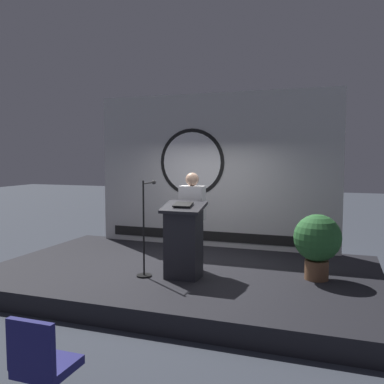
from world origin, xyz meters
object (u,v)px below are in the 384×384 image
(podium, at_px, (183,241))
(potted_plant, at_px, (317,241))
(speaker_person, at_px, (192,221))
(audience_chair_left, at_px, (42,361))
(microphone_stand, at_px, (145,242))

(podium, relative_size, potted_plant, 1.18)
(speaker_person, bearing_deg, podium, -87.00)
(podium, bearing_deg, audience_chair_left, -90.78)
(potted_plant, bearing_deg, audience_chair_left, -117.59)
(podium, xyz_separation_m, audience_chair_left, (-0.04, -3.26, -0.39))
(potted_plant, relative_size, audience_chair_left, 1.14)
(speaker_person, relative_size, audience_chair_left, 1.83)
(speaker_person, distance_m, audience_chair_left, 3.79)
(podium, xyz_separation_m, microphone_stand, (-0.61, -0.10, -0.04))
(potted_plant, distance_m, audience_chair_left, 4.37)
(speaker_person, height_order, audience_chair_left, speaker_person)
(podium, height_order, speaker_person, speaker_person)
(podium, distance_m, microphone_stand, 0.62)
(speaker_person, height_order, microphone_stand, speaker_person)
(microphone_stand, bearing_deg, speaker_person, 44.54)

